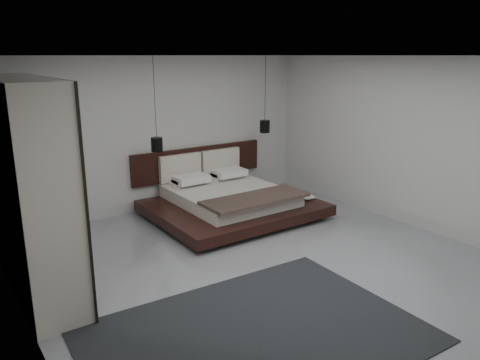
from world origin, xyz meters
TOP-DOWN VIEW (x-y plane):
  - floor at (0.00, 0.00)m, footprint 6.00×6.00m
  - ceiling at (0.00, 0.00)m, footprint 6.00×6.00m
  - wall_back at (0.00, 3.00)m, footprint 6.00×0.00m
  - wall_left at (-3.00, 0.00)m, footprint 0.00×6.00m
  - wall_right at (3.00, 0.00)m, footprint 0.00×6.00m
  - bed at (0.76, 1.91)m, footprint 2.80×2.40m
  - book_lower at (1.91, 1.25)m, footprint 0.31×0.36m
  - book_upper at (1.89, 1.22)m, footprint 0.27×0.34m
  - pendant_left at (-0.39, 2.35)m, footprint 0.19×0.19m
  - pendant_right at (1.91, 2.35)m, footprint 0.20×0.20m
  - wardrobe at (-2.70, 1.03)m, footprint 0.62×2.62m
  - rug at (-1.12, -1.43)m, footprint 3.47×2.55m

SIDE VIEW (x-z plane):
  - floor at x=0.00m, z-range 0.00..0.00m
  - rug at x=-1.12m, z-range 0.00..0.01m
  - book_lower at x=1.91m, z-range 0.26..0.29m
  - bed at x=0.76m, z-range -0.25..0.83m
  - book_upper at x=1.89m, z-range 0.29..0.31m
  - wardrobe at x=-2.70m, z-range 0.00..2.57m
  - pendant_left at x=-0.39m, z-range 0.57..2.14m
  - wall_back at x=0.00m, z-range -1.60..4.40m
  - wall_left at x=-3.00m, z-range -1.60..4.40m
  - wall_right at x=3.00m, z-range -1.60..4.40m
  - pendant_right at x=1.91m, z-range 0.73..2.19m
  - ceiling at x=0.00m, z-range 2.80..2.80m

